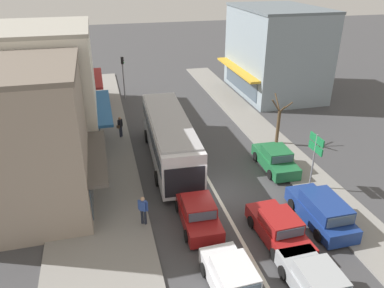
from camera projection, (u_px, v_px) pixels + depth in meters
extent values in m
plane|color=#3F3F42|center=(216.00, 194.00, 22.20)|extent=(140.00, 140.00, 0.00)
cube|color=silver|center=(199.00, 162.00, 25.68)|extent=(0.20, 28.00, 0.01)
cube|color=gray|center=(96.00, 159.00, 25.91)|extent=(5.20, 44.00, 0.14)
cube|color=gray|center=(270.00, 140.00, 28.76)|extent=(2.80, 44.00, 0.12)
cube|color=gray|center=(23.00, 144.00, 19.42)|extent=(6.26, 7.12, 7.76)
cube|color=#4C4742|center=(96.00, 156.00, 20.72)|extent=(1.10, 6.55, 0.20)
cube|color=#425160|center=(91.00, 177.00, 21.20)|extent=(0.06, 5.69, 1.80)
cube|color=#6E6358|center=(6.00, 68.00, 17.67)|extent=(6.42, 7.12, 0.24)
cube|color=silver|center=(39.00, 92.00, 26.16)|extent=(7.57, 8.27, 8.42)
cube|color=#23568E|center=(103.00, 107.00, 27.75)|extent=(1.10, 7.61, 0.20)
cube|color=#425160|center=(99.00, 124.00, 28.22)|extent=(0.06, 6.62, 1.80)
cube|color=#A19D92|center=(27.00, 28.00, 24.26)|extent=(7.73, 8.27, 0.24)
cube|color=gray|center=(50.00, 70.00, 33.36)|extent=(6.83, 7.39, 7.40)
cube|color=maroon|center=(96.00, 78.00, 34.64)|extent=(1.10, 6.80, 0.20)
cube|color=#425160|center=(93.00, 92.00, 35.12)|extent=(0.06, 5.91, 1.80)
cube|color=#6E6358|center=(43.00, 26.00, 31.68)|extent=(6.99, 7.39, 0.24)
cube|color=#84939E|center=(276.00, 53.00, 37.73)|extent=(7.12, 10.56, 8.30)
cube|color=gold|center=(237.00, 69.00, 37.49)|extent=(1.10, 9.71, 0.20)
cube|color=#425160|center=(241.00, 82.00, 38.16)|extent=(0.06, 8.45, 1.80)
cube|color=slate|center=(280.00, 8.00, 35.86)|extent=(7.28, 10.56, 0.24)
cube|color=silver|center=(169.00, 138.00, 25.13)|extent=(2.88, 10.88, 2.70)
cube|color=#425160|center=(169.00, 132.00, 24.95)|extent=(2.90, 10.45, 0.90)
cube|color=black|center=(185.00, 182.00, 20.44)|extent=(2.25, 0.14, 1.76)
cube|color=#A8A8AC|center=(169.00, 118.00, 24.51)|extent=(2.72, 10.01, 0.12)
cylinder|color=black|center=(147.00, 136.00, 28.40)|extent=(0.29, 0.97, 0.96)
cylinder|color=black|center=(179.00, 133.00, 28.87)|extent=(0.29, 0.97, 0.96)
cylinder|color=black|center=(157.00, 178.00, 22.85)|extent=(0.29, 0.97, 0.96)
cylinder|color=black|center=(197.00, 174.00, 23.31)|extent=(0.29, 0.97, 0.96)
cube|color=maroon|center=(198.00, 215.00, 19.49)|extent=(1.84, 4.25, 0.72)
cube|color=maroon|center=(198.00, 206.00, 19.11)|extent=(1.61, 1.84, 0.60)
cube|color=#425160|center=(194.00, 196.00, 19.92)|extent=(1.44, 0.10, 0.51)
cube|color=#425160|center=(203.00, 216.00, 18.30)|extent=(1.41, 0.10, 0.48)
cylinder|color=black|center=(177.00, 206.00, 20.51)|extent=(0.20, 0.62, 0.62)
cylinder|color=black|center=(208.00, 203.00, 20.85)|extent=(0.20, 0.62, 0.62)
cylinder|color=black|center=(187.00, 236.00, 18.30)|extent=(0.20, 0.62, 0.62)
cylinder|color=black|center=(220.00, 231.00, 18.63)|extent=(0.20, 0.62, 0.62)
cube|color=#9EA3A8|center=(317.00, 288.00, 15.14)|extent=(1.73, 4.20, 0.72)
cube|color=#9EA3A8|center=(321.00, 278.00, 14.76)|extent=(1.56, 1.80, 0.60)
cube|color=#425160|center=(309.00, 261.00, 15.57)|extent=(1.44, 0.06, 0.51)
cylinder|color=black|center=(283.00, 273.00, 16.14)|extent=(0.18, 0.62, 0.62)
cylinder|color=black|center=(319.00, 266.00, 16.51)|extent=(0.18, 0.62, 0.62)
cube|color=silver|center=(231.00, 281.00, 15.45)|extent=(1.78, 3.76, 0.76)
cube|color=silver|center=(234.00, 273.00, 14.89)|extent=(1.59, 1.96, 0.64)
cube|color=#425160|center=(226.00, 257.00, 15.72)|extent=(1.40, 0.11, 0.54)
cylinder|color=black|center=(204.00, 270.00, 16.30)|extent=(0.20, 0.63, 0.62)
cylinder|color=black|center=(239.00, 262.00, 16.71)|extent=(0.20, 0.63, 0.62)
cube|color=maroon|center=(278.00, 231.00, 18.33)|extent=(1.88, 4.26, 0.72)
cube|color=maroon|center=(281.00, 221.00, 17.96)|extent=(1.63, 1.86, 0.60)
cube|color=#425160|center=(272.00, 210.00, 18.75)|extent=(1.44, 0.12, 0.51)
cube|color=#425160|center=(291.00, 233.00, 17.16)|extent=(1.41, 0.11, 0.48)
cylinder|color=black|center=(251.00, 222.00, 19.29)|extent=(0.20, 0.63, 0.62)
cylinder|color=black|center=(281.00, 216.00, 19.72)|extent=(0.20, 0.63, 0.62)
cylinder|color=black|center=(274.00, 255.00, 17.11)|extent=(0.20, 0.63, 0.62)
cylinder|color=black|center=(307.00, 248.00, 17.55)|extent=(0.20, 0.63, 0.62)
cube|color=navy|center=(320.00, 213.00, 19.62)|extent=(1.76, 4.50, 0.76)
cube|color=navy|center=(326.00, 206.00, 19.00)|extent=(1.64, 2.60, 0.68)
cube|color=#425160|center=(312.00, 192.00, 20.15)|extent=(1.51, 0.06, 0.58)
cube|color=#425160|center=(341.00, 221.00, 17.85)|extent=(1.48, 0.06, 0.54)
cylinder|color=black|center=(292.00, 204.00, 20.70)|extent=(0.18, 0.62, 0.62)
cylinder|color=black|center=(320.00, 200.00, 21.08)|extent=(0.18, 0.62, 0.62)
cylinder|color=black|center=(318.00, 235.00, 18.34)|extent=(0.18, 0.62, 0.62)
cylinder|color=black|center=(349.00, 230.00, 18.72)|extent=(0.18, 0.62, 0.62)
cube|color=#1E6638|center=(275.00, 161.00, 24.77)|extent=(1.84, 4.25, 0.72)
cube|color=#1E6638|center=(277.00, 153.00, 24.40)|extent=(1.61, 1.84, 0.60)
cube|color=#425160|center=(271.00, 147.00, 25.21)|extent=(1.44, 0.10, 0.51)
cube|color=#425160|center=(283.00, 159.00, 23.59)|extent=(1.41, 0.10, 0.48)
cylinder|color=black|center=(256.00, 156.00, 25.80)|extent=(0.20, 0.62, 0.62)
cylinder|color=black|center=(279.00, 154.00, 26.13)|extent=(0.20, 0.62, 0.62)
cylinder|color=black|center=(270.00, 175.00, 23.59)|extent=(0.20, 0.62, 0.62)
cylinder|color=black|center=(295.00, 172.00, 23.92)|extent=(0.20, 0.62, 0.62)
cylinder|color=gray|center=(123.00, 78.00, 36.76)|extent=(0.12, 0.12, 4.20)
cube|color=black|center=(122.00, 60.00, 35.99)|extent=(0.24, 0.24, 0.68)
sphere|color=black|center=(123.00, 58.00, 35.92)|extent=(0.13, 0.13, 0.13)
sphere|color=black|center=(123.00, 60.00, 36.02)|extent=(0.13, 0.13, 0.13)
sphere|color=green|center=(124.00, 63.00, 36.11)|extent=(0.13, 0.13, 0.13)
cylinder|color=gray|center=(313.00, 162.00, 21.92)|extent=(0.10, 0.10, 3.60)
cube|color=#19753D|center=(317.00, 140.00, 21.25)|extent=(0.08, 1.40, 0.44)
cube|color=white|center=(318.00, 139.00, 21.26)|extent=(0.01, 1.10, 0.10)
cube|color=#19753D|center=(316.00, 148.00, 21.49)|extent=(0.08, 1.40, 0.44)
cube|color=white|center=(316.00, 148.00, 21.50)|extent=(0.01, 1.10, 0.10)
cylinder|color=brown|center=(278.00, 128.00, 27.66)|extent=(0.24, 0.24, 2.62)
cylinder|color=brown|center=(277.00, 102.00, 27.28)|extent=(0.10, 1.04, 1.14)
cylinder|color=brown|center=(286.00, 107.00, 27.05)|extent=(1.00, 0.10, 0.72)
cylinder|color=brown|center=(282.00, 109.00, 26.66)|extent=(0.10, 0.74, 0.69)
cylinder|color=brown|center=(276.00, 106.00, 26.81)|extent=(0.75, 0.10, 1.01)
cylinder|color=#232838|center=(121.00, 131.00, 29.03)|extent=(0.14, 0.14, 0.84)
cylinder|color=#232838|center=(120.00, 132.00, 28.88)|extent=(0.14, 0.14, 0.84)
cube|color=black|center=(120.00, 123.00, 28.65)|extent=(0.39, 0.42, 0.56)
sphere|color=#9E7051|center=(120.00, 118.00, 28.47)|extent=(0.22, 0.22, 0.22)
cylinder|color=black|center=(122.00, 122.00, 28.84)|extent=(0.09, 0.09, 0.54)
cylinder|color=black|center=(118.00, 124.00, 28.45)|extent=(0.09, 0.09, 0.54)
cube|color=brown|center=(118.00, 127.00, 28.46)|extent=(0.25, 0.23, 0.22)
cylinder|color=#232838|center=(145.00, 217.00, 19.25)|extent=(0.14, 0.14, 0.84)
cylinder|color=#232838|center=(142.00, 216.00, 19.30)|extent=(0.14, 0.14, 0.84)
cube|color=#3351A8|center=(143.00, 206.00, 18.97)|extent=(0.42, 0.38, 0.56)
sphere|color=tan|center=(142.00, 199.00, 18.79)|extent=(0.22, 0.22, 0.22)
cylinder|color=#3351A8|center=(147.00, 206.00, 18.90)|extent=(0.09, 0.09, 0.54)
cylinder|color=#3351A8|center=(139.00, 205.00, 19.04)|extent=(0.09, 0.09, 0.54)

